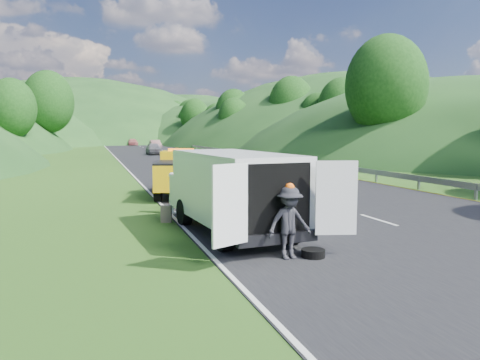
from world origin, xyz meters
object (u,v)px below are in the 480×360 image
object	(u,v)px
worker	(289,259)
suitcase	(166,214)
child	(235,227)
tow_truck	(180,173)
woman	(174,213)
spare_tire	(313,258)
passing_suv	(304,186)
white_van	(232,188)

from	to	relation	value
worker	suitcase	xyz separation A→B (m)	(-2.18, 5.67, 0.30)
child	tow_truck	bearing A→B (deg)	124.16
woman	spare_tire	bearing A→B (deg)	-160.12
worker	passing_suv	distance (m)	16.00
spare_tire	passing_suv	size ratio (longest dim) A/B	0.12
passing_suv	child	bearing A→B (deg)	-123.21
tow_truck	passing_suv	xyz separation A→B (m)	(7.72, 2.13, -1.13)
white_van	tow_truck	bearing A→B (deg)	84.83
passing_suv	woman	bearing A→B (deg)	-139.43
worker	suitcase	size ratio (longest dim) A/B	3.05
worker	suitcase	distance (m)	6.08
woman	passing_suv	xyz separation A→B (m)	(8.86, 6.87, 0.00)
spare_tire	passing_suv	world-z (taller)	passing_suv
white_van	woman	size ratio (longest dim) A/B	4.66
white_van	passing_suv	size ratio (longest dim) A/B	1.43
white_van	child	bearing A→B (deg)	60.23
child	worker	xyz separation A→B (m)	(0.11, -4.17, 0.00)
white_van	worker	world-z (taller)	white_van
spare_tire	worker	bearing A→B (deg)	174.76
white_van	passing_suv	distance (m)	13.48
tow_truck	passing_suv	size ratio (longest dim) A/B	1.10
tow_truck	suitcase	distance (m)	6.74
passing_suv	tow_truck	bearing A→B (deg)	-161.78
woman	child	size ratio (longest dim) A/B	1.52
white_van	child	world-z (taller)	white_van
worker	woman	bearing A→B (deg)	96.29
white_van	child	size ratio (longest dim) A/B	7.07
suitcase	woman	bearing A→B (deg)	72.25
tow_truck	worker	world-z (taller)	tow_truck
passing_suv	spare_tire	bearing A→B (deg)	-111.92
child	suitcase	xyz separation A→B (m)	(-2.07, 1.49, 0.30)
child	spare_tire	world-z (taller)	child
suitcase	spare_tire	size ratio (longest dim) A/B	0.99
child	worker	size ratio (longest dim) A/B	0.57
white_van	worker	bearing A→B (deg)	-86.58
child	spare_tire	distance (m)	4.30
white_van	spare_tire	bearing A→B (deg)	-76.55
child	passing_suv	xyz separation A→B (m)	(7.34, 10.10, 0.00)
white_van	suitcase	world-z (taller)	white_van
worker	child	bearing A→B (deg)	85.42
child	white_van	bearing A→B (deg)	-83.24
white_van	worker	distance (m)	3.65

